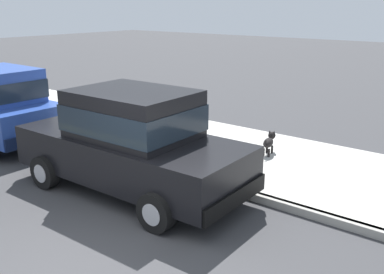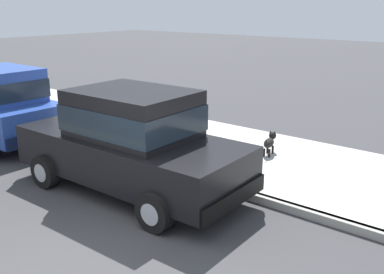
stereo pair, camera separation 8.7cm
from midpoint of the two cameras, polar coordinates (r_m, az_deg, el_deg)
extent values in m
plane|color=#38383A|center=(6.27, -13.48, -15.99)|extent=(80.00, 80.00, 0.00)
cube|color=gray|center=(8.30, 4.17, -6.47)|extent=(0.16, 64.00, 0.14)
cube|color=#B7B5AD|center=(9.74, 10.24, -3.11)|extent=(3.60, 64.00, 0.14)
cube|color=black|center=(8.14, -7.70, -2.32)|extent=(1.91, 4.54, 0.76)
cube|color=black|center=(7.85, -7.41, 3.06)|extent=(1.63, 2.14, 0.84)
cube|color=#19232D|center=(7.86, -7.40, 2.61)|extent=(1.67, 2.18, 0.46)
cube|color=black|center=(9.83, -16.77, -0.99)|extent=(1.77, 0.24, 0.28)
cube|color=black|center=(6.95, 5.47, -7.85)|extent=(1.77, 0.24, 0.28)
cylinder|color=black|center=(8.77, -18.30, -4.28)|extent=(0.24, 0.65, 0.64)
cylinder|color=#9E9EA3|center=(8.77, -18.30, -4.28)|extent=(0.25, 0.36, 0.35)
cylinder|color=black|center=(9.81, -9.68, -1.39)|extent=(0.24, 0.65, 0.64)
cylinder|color=#9E9EA3|center=(9.81, -9.68, -1.39)|extent=(0.25, 0.36, 0.35)
cylinder|color=black|center=(6.79, -4.55, -9.73)|extent=(0.24, 0.65, 0.64)
cylinder|color=#9E9EA3|center=(6.79, -4.55, -9.73)|extent=(0.25, 0.36, 0.35)
cylinder|color=black|center=(8.09, 4.02, -5.19)|extent=(0.24, 0.65, 0.64)
cylinder|color=#9E9EA3|center=(8.09, 4.02, -5.19)|extent=(0.25, 0.36, 0.35)
cube|color=#EAEACC|center=(9.46, -19.77, 0.28)|extent=(0.28, 0.09, 0.14)
cube|color=#EAEACC|center=(10.07, -14.49, 1.73)|extent=(0.28, 0.09, 0.14)
cube|color=#0E1837|center=(10.59, -19.06, 0.07)|extent=(1.69, 0.21, 0.28)
cylinder|color=black|center=(13.53, -22.64, 2.60)|extent=(0.22, 0.64, 0.64)
cylinder|color=#9E9EA3|center=(13.53, -22.64, 2.60)|extent=(0.24, 0.35, 0.35)
cylinder|color=black|center=(11.60, -17.16, 0.95)|extent=(0.22, 0.64, 0.64)
cylinder|color=#9E9EA3|center=(11.60, -17.16, 0.95)|extent=(0.24, 0.35, 0.35)
ellipsoid|color=black|center=(9.83, 10.22, -0.77)|extent=(0.47, 0.30, 0.20)
cylinder|color=black|center=(10.02, 10.05, -1.55)|extent=(0.05, 0.05, 0.18)
cylinder|color=black|center=(10.00, 10.71, -1.64)|extent=(0.05, 0.05, 0.18)
cylinder|color=black|center=(9.77, 9.62, -2.01)|extent=(0.05, 0.05, 0.18)
cylinder|color=black|center=(9.75, 10.29, -2.10)|extent=(0.05, 0.05, 0.18)
sphere|color=black|center=(10.07, 10.69, 0.17)|extent=(0.17, 0.17, 0.17)
ellipsoid|color=black|center=(10.16, 10.82, 0.19)|extent=(0.12, 0.09, 0.06)
cone|color=black|center=(10.05, 10.43, 0.65)|extent=(0.06, 0.06, 0.07)
cone|color=black|center=(10.02, 10.98, 0.58)|extent=(0.06, 0.06, 0.07)
cylinder|color=black|center=(9.57, 9.83, -0.86)|extent=(0.12, 0.06, 0.13)
camera|label=1|loc=(0.04, -89.71, 0.09)|focal=40.96mm
camera|label=2|loc=(0.04, 90.29, -0.09)|focal=40.96mm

